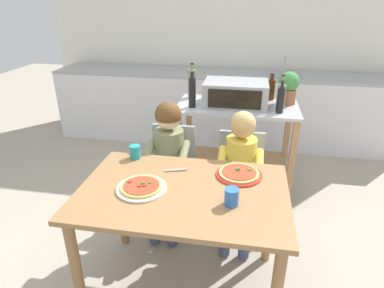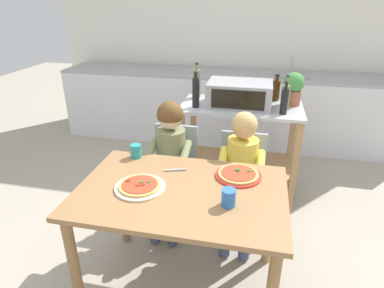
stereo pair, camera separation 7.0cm
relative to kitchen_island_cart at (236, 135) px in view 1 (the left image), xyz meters
name	(u,v)px [view 1 (the left image)]	position (x,y,z in m)	size (l,w,h in m)	color
ground_plane	(207,193)	(-0.24, -0.11, -0.59)	(11.21, 11.21, 0.00)	#A89E8C
back_wall_tiled	(227,29)	(-0.24, 1.63, 0.77)	(4.66, 0.14, 2.70)	white
kitchen_counter	(221,107)	(-0.24, 1.22, -0.14)	(4.19, 0.60, 1.08)	silver
kitchen_island_cart	(236,135)	(0.00, 0.00, 0.00)	(1.05, 0.59, 0.88)	#B7BABF
toaster_oven	(236,93)	(-0.02, -0.01, 0.39)	(0.54, 0.37, 0.21)	#999BA0
bottle_tall_green_wine	(281,100)	(0.34, -0.16, 0.40)	(0.06, 0.06, 0.27)	black
bottle_squat_spirits	(192,83)	(-0.43, 0.14, 0.43)	(0.08, 0.08, 0.32)	olive
bottle_dark_olive_oil	(192,92)	(-0.38, -0.14, 0.42)	(0.06, 0.06, 0.30)	black
bottle_slim_sauce	(271,89)	(0.29, 0.21, 0.39)	(0.07, 0.07, 0.24)	#4C2D14
bottle_brown_beer	(281,96)	(0.36, -0.05, 0.40)	(0.07, 0.07, 0.29)	olive
potted_herb_plant	(288,87)	(0.42, 0.10, 0.44)	(0.18, 0.18, 0.28)	#9E5B3D
dining_table	(183,206)	(-0.24, -1.24, 0.05)	(1.19, 0.79, 0.75)	olive
dining_chair_left	(172,169)	(-0.48, -0.55, -0.11)	(0.36, 0.36, 0.81)	gray
dining_chair_right	(239,177)	(0.06, -0.59, -0.11)	(0.36, 0.36, 0.81)	gray
child_in_olive_shirt	(168,153)	(-0.48, -0.67, 0.09)	(0.32, 0.42, 1.04)	#424C6B
child_in_yellow_shirt	(240,166)	(0.06, -0.71, 0.06)	(0.32, 0.42, 1.01)	#424C6B
pizza_plate_cream	(141,187)	(-0.48, -1.27, 0.17)	(0.29, 0.29, 0.03)	beige
pizza_plate_red_rimmed	(239,174)	(0.06, -1.02, 0.17)	(0.28, 0.28, 0.03)	red
drinking_cup_blue	(232,197)	(0.04, -1.33, 0.21)	(0.08, 0.08, 0.10)	blue
drinking_cup_teal	(135,152)	(-0.64, -0.90, 0.21)	(0.07, 0.07, 0.09)	teal
serving_spoon	(176,170)	(-0.33, -1.03, 0.17)	(0.01, 0.01, 0.14)	#B7BABF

